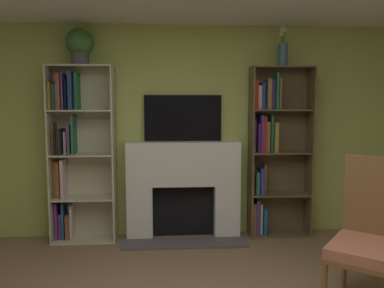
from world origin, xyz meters
The scene contains 8 objects.
wall_back_accent centered at (0.00, 2.71, 1.26)m, with size 5.82×0.06×2.51m, color #B2C35F.
fireplace centered at (0.00, 2.56, 0.62)m, with size 1.43×0.55×1.15m.
tv centered at (0.00, 2.65, 1.43)m, with size 0.91×0.06×0.54m, color black.
bookshelf_left centered at (-1.25, 2.57, 1.05)m, with size 0.73×0.32×2.03m.
bookshelf_right centered at (1.07, 2.59, 1.05)m, with size 0.73×0.28×2.03m.
potted_plant centered at (-1.16, 2.53, 2.25)m, with size 0.30×0.30×0.41m.
vase_with_flowers centered at (1.16, 2.54, 2.22)m, with size 0.10×0.10×0.46m.
armchair centered at (1.43, 0.84, 0.58)m, with size 0.83×0.84×1.18m.
Camera 1 is at (-0.22, -2.15, 1.64)m, focal length 37.83 mm.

